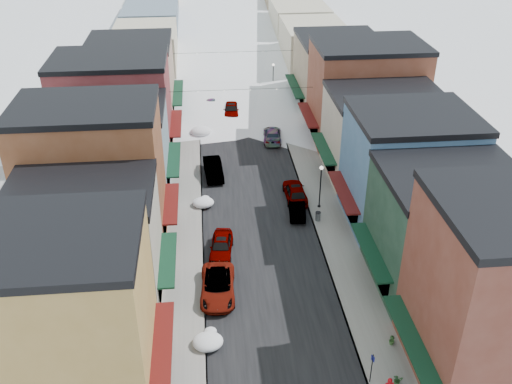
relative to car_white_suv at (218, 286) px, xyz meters
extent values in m
cube|color=black|center=(4.01, 48.02, -0.76)|extent=(10.00, 160.00, 0.01)
cube|color=gray|center=(-2.59, 48.02, -0.69)|extent=(3.20, 160.00, 0.15)
cube|color=gray|center=(10.61, 48.02, -0.69)|extent=(3.20, 160.00, 0.15)
cube|color=slate|center=(-1.04, 48.02, -0.69)|extent=(0.10, 160.00, 0.15)
cube|color=slate|center=(9.06, 48.02, -0.69)|extent=(0.10, 160.00, 0.15)
cube|color=#B98C44|center=(-9.19, -7.98, 4.73)|extent=(10.00, 8.50, 11.00)
cube|color=black|center=(-9.19, -7.98, 10.48)|extent=(10.20, 8.70, 0.50)
cube|color=#54100E|center=(-3.59, -7.98, 2.43)|extent=(1.20, 7.22, 0.15)
cube|color=#B8AA94|center=(-9.19, 0.52, 3.73)|extent=(10.00, 8.00, 9.00)
cube|color=black|center=(-9.19, 0.52, 8.48)|extent=(10.20, 8.20, 0.50)
cube|color=#0E331E|center=(-3.59, 0.52, 2.43)|extent=(1.20, 6.80, 0.15)
cube|color=brown|center=(-9.69, 8.52, 5.23)|extent=(11.00, 8.00, 12.00)
cube|color=black|center=(-9.69, 8.52, 11.48)|extent=(11.20, 8.20, 0.50)
cube|color=#54100E|center=(-3.59, 8.52, 2.43)|extent=(1.20, 6.80, 0.15)
cube|color=#7892A0|center=(-9.19, 17.02, 3.48)|extent=(10.00, 9.00, 8.50)
cube|color=black|center=(-9.19, 17.02, 7.98)|extent=(10.20, 9.20, 0.50)
cube|color=#0E331E|center=(-3.59, 17.02, 2.43)|extent=(1.20, 7.65, 0.15)
cube|color=maroon|center=(-10.19, 26.02, 4.48)|extent=(12.00, 9.00, 10.50)
cube|color=black|center=(-10.19, 26.02, 9.98)|extent=(12.20, 9.20, 0.50)
cube|color=#54100E|center=(-3.59, 26.02, 2.43)|extent=(1.20, 7.65, 0.15)
cube|color=#A2816A|center=(-9.19, 36.02, 3.98)|extent=(10.00, 11.00, 9.50)
cube|color=black|center=(-9.19, 36.02, 8.98)|extent=(10.20, 11.20, 0.50)
cube|color=#0E331E|center=(-3.59, 36.02, 2.43)|extent=(1.20, 9.35, 0.15)
cube|color=#0E331E|center=(11.61, -8.98, 2.43)|extent=(1.20, 7.65, 0.15)
cube|color=#1C3B2A|center=(17.21, 0.02, 3.73)|extent=(10.00, 9.00, 9.00)
cube|color=black|center=(17.21, 0.02, 8.48)|extent=(10.20, 9.20, 0.50)
cube|color=#0E331E|center=(11.61, 0.02, 2.43)|extent=(1.20, 7.65, 0.15)
cube|color=#416993|center=(17.21, 9.02, 4.23)|extent=(10.00, 9.00, 10.00)
cube|color=black|center=(17.21, 9.02, 9.48)|extent=(10.20, 9.20, 0.50)
cube|color=#54100E|center=(11.61, 9.02, 2.43)|extent=(1.20, 7.65, 0.15)
cube|color=#BDB098|center=(17.71, 18.02, 3.48)|extent=(11.00, 9.00, 8.50)
cube|color=black|center=(17.71, 18.02, 7.98)|extent=(11.20, 9.20, 0.50)
cube|color=#0E331E|center=(11.61, 18.02, 2.43)|extent=(1.20, 7.65, 0.15)
cube|color=brown|center=(18.21, 27.02, 4.73)|extent=(12.00, 9.00, 11.00)
cube|color=black|center=(18.21, 27.02, 10.48)|extent=(12.20, 9.20, 0.50)
cube|color=#54100E|center=(11.61, 27.02, 2.43)|extent=(1.20, 7.65, 0.15)
cube|color=#907B5E|center=(17.21, 37.02, 3.73)|extent=(10.00, 11.00, 9.00)
cube|color=black|center=(17.21, 37.02, 8.48)|extent=(10.20, 11.20, 0.50)
cube|color=#0E331E|center=(11.61, 37.02, 2.43)|extent=(1.20, 9.35, 0.15)
cube|color=gray|center=(-8.49, 50.02, 3.23)|extent=(9.00, 13.00, 8.00)
cube|color=gray|center=(16.51, 50.02, 3.23)|extent=(9.00, 13.00, 8.00)
cube|color=gray|center=(-8.49, 64.02, 3.23)|extent=(9.00, 13.00, 8.00)
cube|color=gray|center=(16.51, 64.02, 3.23)|extent=(9.00, 13.00, 8.00)
cube|color=gray|center=(-8.49, 78.02, 3.23)|extent=(9.00, 13.00, 8.00)
cube|color=gray|center=(16.51, 78.02, 3.23)|extent=(9.00, 13.00, 8.00)
cylinder|color=black|center=(4.01, 28.02, 5.43)|extent=(16.40, 0.04, 0.04)
cylinder|color=black|center=(4.01, 43.02, 5.43)|extent=(16.40, 0.04, 0.04)
imported|color=silver|center=(0.00, 0.00, 0.00)|extent=(2.82, 5.65, 1.54)
imported|color=#96979D|center=(0.51, 5.25, 0.00)|extent=(2.38, 4.71, 1.54)
imported|color=black|center=(0.28, 19.10, 0.06)|extent=(2.15, 5.16, 1.66)
imported|color=#9B9DA2|center=(0.51, 37.52, -0.01)|extent=(2.45, 5.37, 1.52)
imported|color=black|center=(7.78, 10.66, -0.09)|extent=(1.81, 4.20, 1.35)
imported|color=gray|center=(8.08, 13.58, 0.07)|extent=(2.06, 4.95, 1.68)
imported|color=black|center=(7.51, 27.30, -0.03)|extent=(2.58, 5.30, 1.49)
imported|color=#A5A7AD|center=(3.14, 35.44, 0.08)|extent=(2.42, 5.15, 1.71)
imported|color=silver|center=(5.56, 59.68, 0.09)|extent=(3.40, 6.42, 1.72)
sphere|color=red|center=(10.24, -10.20, 0.10)|extent=(0.29, 0.29, 0.29)
cylinder|color=red|center=(10.24, -10.20, -0.17)|extent=(0.50, 0.11, 0.11)
cylinder|color=black|center=(9.21, -9.54, 0.55)|extent=(0.06, 0.06, 2.33)
cube|color=navy|center=(9.21, -9.54, 1.40)|extent=(0.14, 0.30, 0.42)
cylinder|color=slate|center=(9.51, 9.32, -0.21)|extent=(0.47, 0.47, 0.81)
cylinder|color=black|center=(9.51, 9.32, 0.21)|extent=(0.50, 0.50, 0.05)
cylinder|color=black|center=(10.09, 11.67, -0.57)|extent=(0.30, 0.30, 0.10)
cylinder|color=black|center=(10.09, 11.67, 1.39)|extent=(0.12, 0.12, 4.02)
sphere|color=white|center=(10.09, 11.67, 3.55)|extent=(0.36, 0.36, 0.36)
cylinder|color=black|center=(9.52, 43.02, -0.57)|extent=(0.30, 0.30, 0.10)
cylinder|color=black|center=(9.52, 43.02, 1.35)|extent=(0.12, 0.12, 3.94)
sphere|color=white|center=(9.52, 43.02, 3.47)|extent=(0.35, 0.35, 0.35)
imported|color=#2B5F2D|center=(10.86, -9.87, -0.28)|extent=(0.68, 0.61, 0.68)
imported|color=#39642D|center=(11.54, -6.49, -0.28)|extent=(0.47, 0.47, 0.68)
ellipsoid|color=white|center=(-0.89, -5.38, -0.32)|extent=(2.12, 1.79, 0.90)
ellipsoid|color=white|center=(-0.69, -4.18, -0.54)|extent=(0.90, 0.81, 0.45)
ellipsoid|color=white|center=(-0.89, 12.99, -0.33)|extent=(2.06, 1.75, 0.87)
ellipsoid|color=white|center=(-0.69, 14.19, -0.55)|extent=(0.88, 0.79, 0.44)
ellipsoid|color=white|center=(-0.89, 29.55, -0.23)|extent=(2.55, 2.16, 1.08)
ellipsoid|color=white|center=(-0.69, 30.75, -0.50)|extent=(1.09, 0.98, 0.55)
camera|label=1|loc=(-0.38, -33.89, 27.75)|focal=40.00mm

